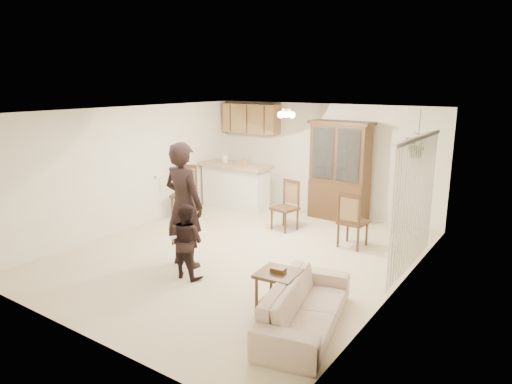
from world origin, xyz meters
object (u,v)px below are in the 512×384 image
Objects in this scene: chair_hutch_left at (285,216)px; chair_hutch_right at (353,231)px; side_table at (278,292)px; adult at (184,213)px; sofa at (306,300)px; chair_bar at (184,203)px; child at (186,236)px; china_hutch at (340,172)px.

chair_hutch_right is (1.54, -0.14, 0.01)m from chair_hutch_left.
adult is at bearing 166.15° from side_table.
chair_hutch_right is at bearing -1.24° from sofa.
chair_bar is (-4.51, 2.69, -0.04)m from sofa.
adult reaches higher than child.
child is (0.35, -0.34, -0.22)m from adult.
sofa is 2.28m from child.
chair_hutch_left reaches higher than side_table.
chair_bar is at bearing -44.50° from adult.
chair_bar is at bearing -145.67° from china_hutch.
china_hutch reaches higher than child.
child is 1.32× the size of chair_hutch_left.
china_hutch is 1.86× the size of chair_bar.
chair_bar reaches higher than side_table.
adult is 3.14m from chair_hutch_right.
child is at bearing 138.17° from adult.
chair_hutch_left is 0.97× the size of chair_hutch_right.
child reaches higher than sofa.
child is (-2.24, 0.31, 0.31)m from sofa.
adult is 2.63m from chair_hutch_left.
chair_bar is 1.13× the size of chair_hutch_left.
china_hutch is 2.03× the size of chair_hutch_right.
china_hutch is (0.99, 3.86, 0.17)m from adult.
sofa is 3.85m from chair_hutch_left.
sofa is at bearing -14.84° from side_table.
chair_hutch_right is (1.60, 2.72, -0.38)m from child.
china_hutch is (0.64, 4.20, 0.39)m from child.
child is at bearing -71.65° from chair_bar.
adult reaches higher than side_table.
child is at bearing 68.90° from sofa.
side_table is 0.62× the size of chair_hutch_left.
chair_hutch_left is at bearing -13.61° from chair_bar.
adult is at bearing 62.74° from sofa.
china_hutch reaches higher than chair_hutch_right.
side_table is at bearing -57.70° from chair_bar.
side_table is at bearing -73.33° from china_hutch.
child reaches higher than chair_bar.
chair_bar is at bearing 147.59° from side_table.
adult reaches higher than sofa.
child is 2.89m from chair_hutch_left.
china_hutch is at bearing 104.41° from side_table.
sofa is at bearing 168.21° from adult.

